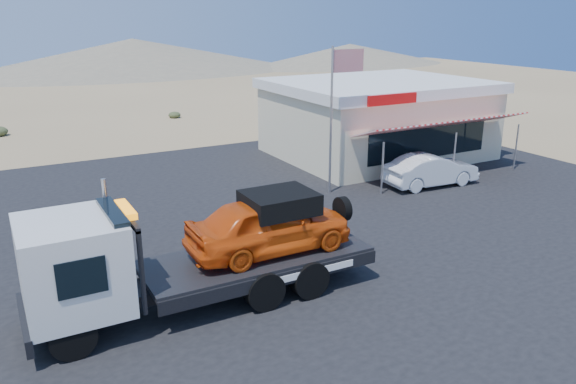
% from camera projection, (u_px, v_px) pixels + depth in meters
% --- Properties ---
extents(ground, '(120.00, 120.00, 0.00)m').
position_uv_depth(ground, '(281.00, 253.00, 17.75)').
color(ground, '#8C744F').
rests_on(ground, ground).
extents(asphalt_lot, '(32.00, 24.00, 0.02)m').
position_uv_depth(asphalt_lot, '(291.00, 214.00, 21.17)').
color(asphalt_lot, black).
rests_on(asphalt_lot, ground).
extents(tow_truck, '(8.80, 2.61, 2.94)m').
position_uv_depth(tow_truck, '(198.00, 247.00, 14.20)').
color(tow_truck, black).
rests_on(tow_truck, asphalt_lot).
extents(white_sedan, '(4.31, 1.75, 1.39)m').
position_uv_depth(white_sedan, '(431.00, 170.00, 24.40)').
color(white_sedan, silver).
rests_on(white_sedan, asphalt_lot).
extents(jerky_store, '(10.40, 9.97, 3.90)m').
position_uv_depth(jerky_store, '(377.00, 118.00, 29.44)').
color(jerky_store, beige).
rests_on(jerky_store, asphalt_lot).
extents(flagpole, '(1.55, 0.10, 6.00)m').
position_uv_depth(flagpole, '(336.00, 103.00, 22.62)').
color(flagpole, '#99999E').
rests_on(flagpole, asphalt_lot).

